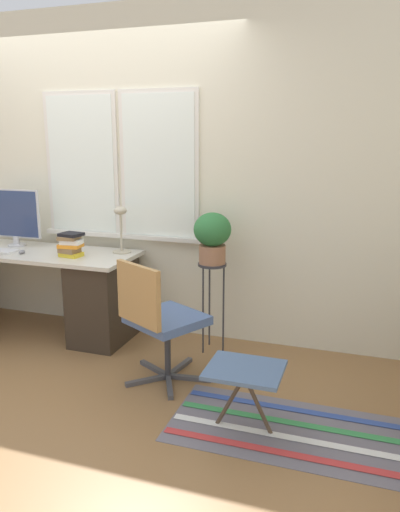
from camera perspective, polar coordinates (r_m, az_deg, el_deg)
name	(u,v)px	position (r m, az deg, el deg)	size (l,w,h in m)	color
ground_plane	(66,352)	(4.17, -15.05, -10.55)	(14.00, 14.00, 0.00)	olive
wall_back_with_window	(104,174)	(4.44, -10.89, 9.19)	(9.00, 0.12, 2.70)	beige
desk	(20,286)	(4.65, -19.90, -3.26)	(2.13, 0.64, 0.72)	beige
monitor	(15,216)	(4.66, -20.44, 4.29)	(0.51, 0.15, 0.50)	silver
mouse	(22,252)	(4.37, -19.68, 0.44)	(0.04, 0.07, 0.03)	slate
desk_lamp	(121,223)	(4.17, -9.05, 3.80)	(0.15, 0.15, 0.39)	#BCB299
book_stack	(70,245)	(4.14, -14.58, 1.27)	(0.19, 0.17, 0.19)	yellow
office_chair_swivel	(159,318)	(3.42, -4.69, -7.11)	(0.62, 0.63, 0.87)	#47474C
plant_stand	(212,278)	(3.88, 1.40, -2.48)	(0.22, 0.22, 0.72)	#333338
potted_plant	(212,235)	(3.80, 1.43, 2.42)	(0.29, 0.29, 0.39)	#9E6B4C
floor_rug_striped	(283,429)	(3.12, 9.51, -18.92)	(1.33, 0.69, 0.01)	slate
folding_stool	(245,373)	(2.93, 5.13, -13.20)	(0.43, 0.36, 0.39)	slate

